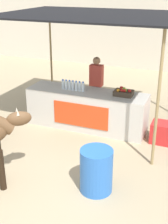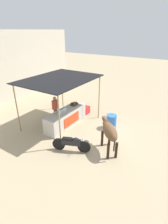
{
  "view_description": "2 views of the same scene",
  "coord_description": "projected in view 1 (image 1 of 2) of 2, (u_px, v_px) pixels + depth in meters",
  "views": [
    {
      "loc": [
        2.67,
        -4.52,
        3.46
      ],
      "look_at": [
        0.2,
        1.52,
        0.71
      ],
      "focal_mm": 50.0,
      "sensor_mm": 36.0,
      "label": 1
    },
    {
      "loc": [
        -7.1,
        -3.52,
        5.12
      ],
      "look_at": [
        0.09,
        1.01,
        1.12
      ],
      "focal_mm": 28.0,
      "sensor_mm": 36.0,
      "label": 2
    }
  ],
  "objects": [
    {
      "name": "stall_counter",
      "position": [
        87.0,
        109.0,
        7.81
      ],
      "size": [
        3.0,
        0.82,
        0.96
      ],
      "color": "beige",
      "rests_on": "ground"
    },
    {
      "name": "vendor_behind_counter",
      "position": [
        96.0,
        87.0,
        8.32
      ],
      "size": [
        0.34,
        0.22,
        1.65
      ],
      "color": "#383842",
      "rests_on": "ground"
    },
    {
      "name": "fruit_crate",
      "position": [
        124.0,
        92.0,
        7.32
      ],
      "size": [
        0.44,
        0.32,
        0.18
      ],
      "color": "#3F3326",
      "rests_on": "stall_counter"
    },
    {
      "name": "water_bottle_row",
      "position": [
        73.0,
        86.0,
        7.66
      ],
      "size": [
        0.61,
        0.07,
        0.25
      ],
      "color": "silver",
      "rests_on": "stall_counter"
    },
    {
      "name": "stall_awning",
      "position": [
        92.0,
        19.0,
        7.23
      ],
      "size": [
        4.2,
        3.2,
        2.76
      ],
      "color": "black",
      "rests_on": "ground"
    },
    {
      "name": "building_wall_far",
      "position": [
        146.0,
        5.0,
        12.42
      ],
      "size": [
        16.0,
        0.5,
        5.16
      ],
      "primitive_type": "cube",
      "color": "beige",
      "rests_on": "ground"
    },
    {
      "name": "ground_plane",
      "position": [
        45.0,
        171.0,
        6.13
      ],
      "size": [
        60.0,
        60.0,
        0.0
      ],
      "primitive_type": "plane",
      "color": "tan"
    },
    {
      "name": "cooler_box",
      "position": [
        164.0,
        133.0,
        7.14
      ],
      "size": [
        0.6,
        0.44,
        0.48
      ],
      "primitive_type": "cube",
      "color": "red",
      "rests_on": "ground"
    },
    {
      "name": "water_barrel",
      "position": [
        96.0,
        171.0,
        5.44
      ],
      "size": [
        0.58,
        0.58,
        0.8
      ],
      "primitive_type": "cylinder",
      "color": "blue",
      "rests_on": "ground"
    }
  ]
}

